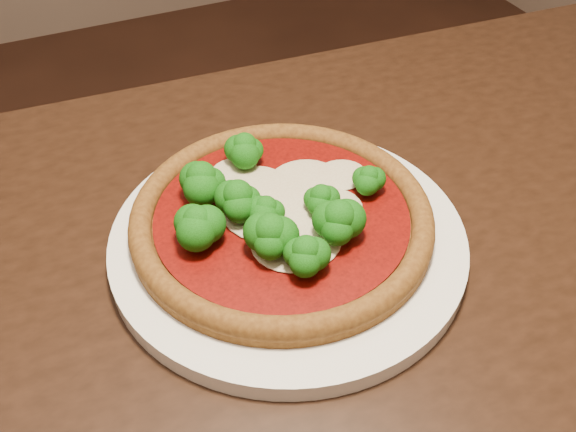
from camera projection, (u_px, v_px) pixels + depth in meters
name	position (u px, v px, depth m)	size (l,w,h in m)	color
dining_table	(311.00, 359.00, 0.63)	(1.39, 0.90, 0.75)	black
plate	(288.00, 240.00, 0.62)	(0.34, 0.34, 0.02)	white
pizza	(279.00, 214.00, 0.60)	(0.29, 0.29, 0.06)	brown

